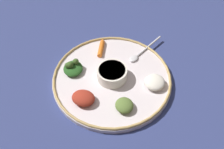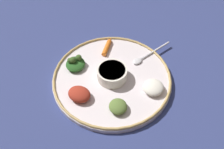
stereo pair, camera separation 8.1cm
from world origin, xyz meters
The scene contains 10 objects.
ground_plane centered at (0.00, 0.00, 0.00)m, with size 2.40×2.40×0.00m, color navy.
platter centered at (0.00, 0.00, 0.01)m, with size 0.38×0.38×0.02m, color silver.
platter_rim centered at (0.00, 0.00, 0.02)m, with size 0.37×0.37×0.01m, color tan.
center_bowl centered at (0.00, 0.00, 0.04)m, with size 0.09×0.09×0.04m.
spoon centered at (0.13, -0.06, 0.02)m, with size 0.16×0.08×0.01m.
greens_pile centered at (-0.02, 0.13, 0.03)m, with size 0.09×0.09×0.04m.
carrot_near_spoon centered at (0.11, 0.08, 0.02)m, with size 0.09×0.03×0.02m.
mound_collards centered at (-0.09, -0.07, 0.03)m, with size 0.05×0.05×0.03m, color #567033.
mound_rice_white centered at (0.02, -0.13, 0.03)m, with size 0.06×0.06×0.03m, color silver.
mound_beet centered at (-0.11, 0.05, 0.03)m, with size 0.07×0.06×0.03m, color maroon.
Camera 2 is at (-0.46, -0.25, 0.65)m, focal length 41.91 mm.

